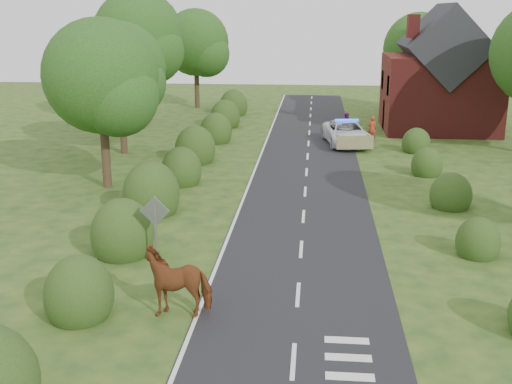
# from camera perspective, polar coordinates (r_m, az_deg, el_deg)

# --- Properties ---
(ground) EXTENTS (120.00, 120.00, 0.00)m
(ground) POSITION_cam_1_polar(r_m,az_deg,el_deg) (20.43, 3.75, -9.13)
(ground) COLOR #223F18
(road) EXTENTS (6.00, 70.00, 0.02)m
(road) POSITION_cam_1_polar(r_m,az_deg,el_deg) (34.62, 4.48, 1.37)
(road) COLOR black
(road) RESTS_ON ground
(road_markings) EXTENTS (4.96, 70.00, 0.01)m
(road_markings) POSITION_cam_1_polar(r_m,az_deg,el_deg) (32.67, 1.62, 0.56)
(road_markings) COLOR white
(road_markings) RESTS_ON road
(hedgerow_left) EXTENTS (2.75, 50.41, 3.00)m
(hedgerow_left) POSITION_cam_1_polar(r_m,az_deg,el_deg) (31.98, -7.34, 1.44)
(hedgerow_left) COLOR #263A16
(hedgerow_left) RESTS_ON ground
(hedgerow_right) EXTENTS (2.10, 45.78, 2.10)m
(hedgerow_right) POSITION_cam_1_polar(r_m,az_deg,el_deg) (31.43, 16.49, 0.28)
(hedgerow_right) COLOR #263A16
(hedgerow_right) RESTS_ON ground
(tree_left_a) EXTENTS (5.74, 5.60, 8.38)m
(tree_left_a) POSITION_cam_1_polar(r_m,az_deg,el_deg) (32.21, -13.28, 9.56)
(tree_left_a) COLOR #332316
(tree_left_a) RESTS_ON ground
(tree_left_b) EXTENTS (5.74, 5.60, 8.07)m
(tree_left_b) POSITION_cam_1_polar(r_m,az_deg,el_deg) (40.28, -11.72, 10.39)
(tree_left_b) COLOR #332316
(tree_left_b) RESTS_ON ground
(tree_left_c) EXTENTS (6.97, 6.80, 10.22)m
(tree_left_c) POSITION_cam_1_polar(r_m,az_deg,el_deg) (50.15, -10.10, 13.18)
(tree_left_c) COLOR #332316
(tree_left_c) RESTS_ON ground
(tree_left_d) EXTENTS (6.15, 6.00, 8.89)m
(tree_left_d) POSITION_cam_1_polar(r_m,az_deg,el_deg) (59.42, -5.14, 12.86)
(tree_left_d) COLOR #332316
(tree_left_d) RESTS_ON ground
(tree_right_c) EXTENTS (6.15, 6.00, 8.58)m
(tree_right_c) POSITION_cam_1_polar(r_m,az_deg,el_deg) (57.17, 14.55, 12.02)
(tree_right_c) COLOR #332316
(tree_right_c) RESTS_ON ground
(road_sign) EXTENTS (1.06, 0.08, 2.53)m
(road_sign) POSITION_cam_1_polar(r_m,az_deg,el_deg) (22.34, -8.95, -2.53)
(road_sign) COLOR gray
(road_sign) RESTS_ON ground
(house) EXTENTS (8.00, 7.40, 9.17)m
(house) POSITION_cam_1_polar(r_m,az_deg,el_deg) (49.61, 16.08, 9.61)
(house) COLOR maroon
(house) RESTS_ON ground
(cow) EXTENTS (2.47, 1.45, 1.68)m
(cow) POSITION_cam_1_polar(r_m,az_deg,el_deg) (19.20, -6.89, -8.16)
(cow) COLOR #622F12
(cow) RESTS_ON ground
(police_van) EXTENTS (3.39, 5.97, 1.71)m
(police_van) POSITION_cam_1_polar(r_m,az_deg,el_deg) (43.26, 8.04, 5.21)
(police_van) COLOR silver
(police_van) RESTS_ON ground
(pedestrian_red) EXTENTS (0.66, 0.45, 1.74)m
(pedestrian_red) POSITION_cam_1_polar(r_m,az_deg,el_deg) (44.70, 10.28, 5.57)
(pedestrian_red) COLOR #A1331C
(pedestrian_red) RESTS_ON ground
(pedestrian_purple) EXTENTS (0.97, 0.88, 1.63)m
(pedestrian_purple) POSITION_cam_1_polar(r_m,az_deg,el_deg) (46.74, 8.01, 6.04)
(pedestrian_purple) COLOR #6D1B7B
(pedestrian_purple) RESTS_ON ground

